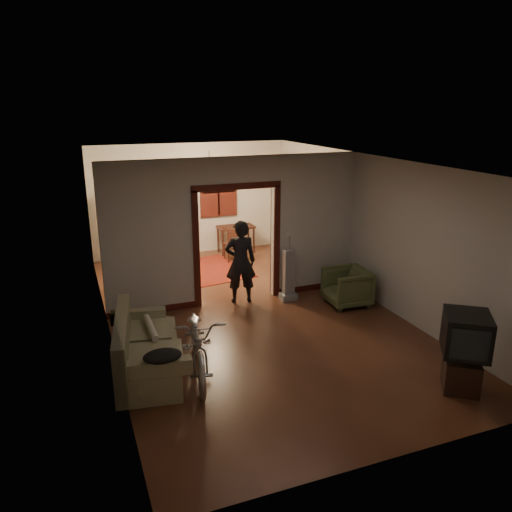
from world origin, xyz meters
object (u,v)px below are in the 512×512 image
person (240,262)px  armchair (347,287)px  locker (139,226)px  desk (236,239)px  sofa (148,343)px  bicycle (198,342)px

person → armchair: bearing=165.3°
locker → desk: locker is taller
sofa → armchair: sofa is taller
person → desk: 3.42m
sofa → person: (2.12, 2.02, 0.38)m
bicycle → person: person is taller
sofa → bicycle: (0.66, -0.34, 0.06)m
armchair → desk: bearing=-165.1°
locker → desk: (2.44, -0.08, -0.55)m
desk → locker: bearing=-175.3°
sofa → locker: 5.40m
sofa → desk: 6.11m
sofa → desk: (3.13, 5.25, -0.09)m
sofa → locker: size_ratio=1.06×
bicycle → person: (1.46, 2.36, 0.31)m
sofa → armchair: bearing=25.1°
bicycle → locker: bearing=99.7°
sofa → person: 2.95m
locker → armchair: bearing=-32.7°
sofa → bicycle: size_ratio=1.00×
desk → armchair: bearing=-71.8°
locker → person: bearing=-47.4°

